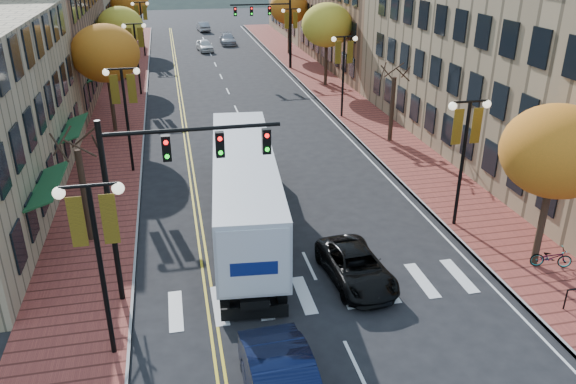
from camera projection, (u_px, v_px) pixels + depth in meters
ground at (337, 325)px, 19.62m from camera, size 200.00×200.00×0.00m
sidewalk_left at (122, 100)px, 46.87m from camera, size 4.00×85.00×0.15m
sidewalk_right at (330, 89)px, 50.29m from camera, size 4.00×85.00×0.15m
building_left_mid at (17, 30)px, 46.25m from camera, size 12.00×24.00×11.00m
building_left_far at (63, 7)px, 68.85m from camera, size 12.00×26.00×9.50m
building_right_near at (557, 26)px, 34.33m from camera, size 15.00×28.00×15.00m
building_right_mid at (394, 17)px, 58.54m from camera, size 15.00×24.00×10.00m
tree_left_a at (85, 196)px, 24.13m from camera, size 0.28×0.28×4.20m
tree_left_b at (105, 53)px, 37.09m from camera, size 4.48×4.48×7.21m
tree_left_c at (120, 26)px, 51.52m from camera, size 4.16×4.16×6.69m
tree_left_d at (129, 1)px, 67.35m from camera, size 4.61×4.61×7.42m
tree_right_a at (557, 151)px, 21.04m from camera, size 4.16×4.16×6.69m
tree_right_b at (392, 109)px, 36.46m from camera, size 0.28×0.28×4.20m
tree_right_c at (327, 25)px, 49.42m from camera, size 4.48×4.48×7.21m
tree_right_d at (289, 7)px, 63.76m from camera, size 4.35×4.35×7.00m
lamp_left_a at (96, 239)px, 16.44m from camera, size 1.96×0.36×6.05m
lamp_left_b at (125, 100)px, 30.71m from camera, size 1.96×0.36×6.05m
lamp_left_c at (136, 45)px, 46.76m from camera, size 1.96×0.36×6.05m
lamp_left_d at (141, 18)px, 62.82m from camera, size 1.96×0.36×6.05m
lamp_right_a at (465, 140)px, 24.64m from camera, size 1.96×0.36×6.05m
lamp_right_b at (344, 61)px, 40.69m from camera, size 1.96×0.36×6.05m
lamp_right_c at (291, 27)px, 56.75m from camera, size 1.96×0.36×6.05m
traffic_mast_near at (164, 175)px, 19.24m from camera, size 6.10×0.35×7.00m
traffic_mast_far at (271, 21)px, 56.10m from camera, size 6.10×0.34×7.00m
semi_truck at (243, 179)px, 25.62m from camera, size 3.99×16.07×3.98m
black_suv at (356, 267)px, 21.90m from camera, size 2.43×4.73×1.28m
car_far_white at (205, 45)px, 67.62m from camera, size 2.09×4.22×1.38m
car_far_silver at (228, 39)px, 72.12m from camera, size 1.97×4.60×1.32m
car_far_oncoming at (203, 27)px, 82.36m from camera, size 1.88×4.29×1.37m
bicycle at (551, 257)px, 22.68m from camera, size 1.73×1.04×0.86m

